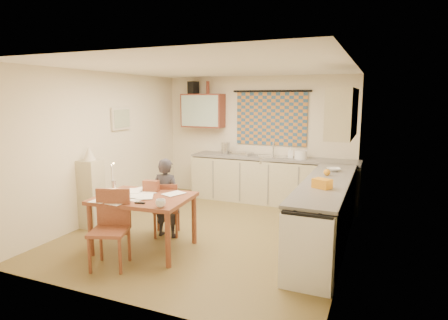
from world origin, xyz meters
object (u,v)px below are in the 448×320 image
at_px(stove, 310,245).
at_px(dining_table, 144,223).
at_px(counter_back, 272,180).
at_px(person, 166,198).
at_px(counter_right, 326,213).
at_px(chair_far, 167,219).
at_px(shelf_stand, 92,194).

xyz_separation_m(stove, dining_table, (-2.25, 0.07, -0.06)).
bearing_deg(counter_back, person, -111.76).
height_order(counter_right, stove, counter_right).
bearing_deg(chair_far, person, 96.22).
bearing_deg(shelf_stand, chair_far, 7.64).
bearing_deg(shelf_stand, person, 5.51).
bearing_deg(counter_back, counter_right, -54.05).
bearing_deg(stove, shelf_stand, 172.22).
height_order(dining_table, shelf_stand, shelf_stand).
xyz_separation_m(counter_right, shelf_stand, (-3.54, -0.78, 0.10)).
distance_m(counter_back, counter_right, 2.17).
height_order(stove, shelf_stand, shelf_stand).
bearing_deg(counter_back, shelf_stand, -131.84).
xyz_separation_m(stove, person, (-2.23, 0.61, 0.16)).
bearing_deg(chair_far, dining_table, 66.34).
bearing_deg(counter_right, person, -163.71).
bearing_deg(counter_right, shelf_stand, -167.59).
xyz_separation_m(dining_table, person, (0.02, 0.54, 0.22)).
distance_m(dining_table, shelf_stand, 1.37).
xyz_separation_m(chair_far, shelf_stand, (-1.28, -0.17, 0.29)).
distance_m(counter_back, chair_far, 2.57).
bearing_deg(counter_right, dining_table, -152.01).
xyz_separation_m(counter_right, dining_table, (-2.25, -1.20, -0.07)).
relative_size(dining_table, shelf_stand, 1.20).
relative_size(counter_right, person, 2.47).
height_order(person, shelf_stand, person).
distance_m(chair_far, person, 0.35).
bearing_deg(dining_table, counter_right, 23.26).
xyz_separation_m(stove, chair_far, (-2.26, 0.66, -0.18)).
distance_m(counter_right, chair_far, 2.35).
distance_m(stove, dining_table, 2.25).
xyz_separation_m(dining_table, shelf_stand, (-1.29, 0.42, 0.17)).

